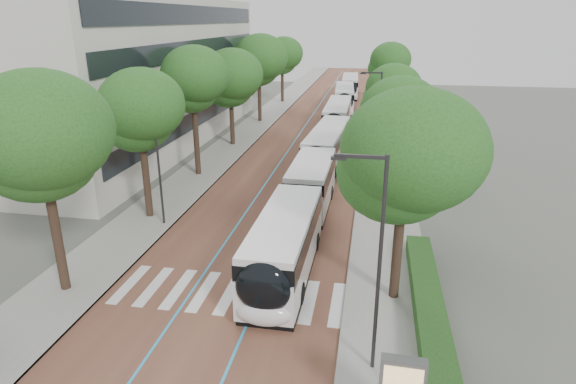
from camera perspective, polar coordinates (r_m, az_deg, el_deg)
name	(u,v)px	position (r m, az deg, el deg)	size (l,w,h in m)	color
ground	(219,305)	(22.29, -8.19, -13.16)	(160.00, 160.00, 0.00)	#51544C
road	(320,124)	(59.23, 3.81, 8.09)	(11.00, 140.00, 0.02)	brown
sidewalk_left	(260,121)	(60.48, -3.34, 8.40)	(4.00, 140.00, 0.12)	#9C9A93
sidewalk_right	(383,125)	(58.90, 11.15, 7.75)	(4.00, 140.00, 0.12)	#9C9A93
kerb_left	(275,122)	(60.08, -1.55, 8.35)	(0.20, 140.00, 0.14)	gray
kerb_right	(366,125)	(58.89, 9.29, 7.86)	(0.20, 140.00, 0.14)	gray
zebra_crossing	(230,293)	(23.02, -6.94, -11.85)	(10.55, 3.60, 0.01)	silver
lane_line_left	(307,123)	(59.42, 2.27, 8.17)	(0.12, 126.00, 0.01)	#299AD1
lane_line_right	(333,124)	(59.08, 5.37, 8.03)	(0.12, 126.00, 0.01)	#299AD1
office_building	(115,72)	(52.66, -19.81, 13.23)	(18.11, 40.00, 14.00)	#B5B2A8
hedge	(430,316)	(21.29, 16.49, -13.93)	(1.20, 14.00, 0.80)	#163C15
streetlight_near	(375,250)	(16.35, 10.28, -6.82)	(1.82, 0.20, 8.00)	#2A2A2C
streetlight_far	(377,113)	(40.31, 10.53, 9.19)	(1.82, 0.20, 8.00)	#2A2A2C
lamp_post_left	(158,161)	(29.57, -15.12, 3.58)	(0.14, 0.14, 8.00)	#2A2A2C
trees_left	(226,77)	(46.68, -7.36, 13.34)	(6.48, 60.80, 9.87)	black
trees_right	(393,103)	(36.91, 12.35, 10.24)	(6.00, 47.47, 9.02)	black
lead_bus	(298,216)	(27.01, 1.15, -2.88)	(2.66, 18.42, 3.20)	black
bus_queued_0	(327,148)	(41.59, 4.61, 5.27)	(3.19, 12.52, 3.20)	silver
bus_queued_1	(337,118)	(54.64, 5.86, 8.76)	(2.65, 12.42, 3.20)	silver
bus_queued_2	(344,98)	(68.39, 6.69, 10.97)	(3.26, 12.53, 3.20)	silver
bus_queued_3	(350,86)	(81.04, 7.36, 12.32)	(3.03, 12.49, 3.20)	silver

